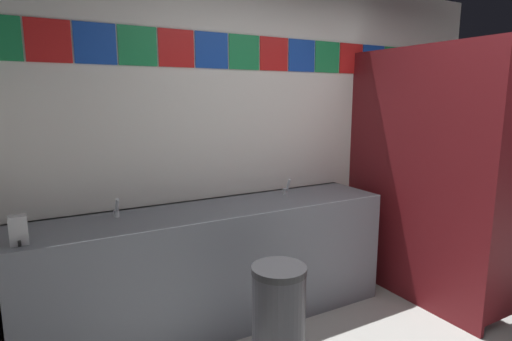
% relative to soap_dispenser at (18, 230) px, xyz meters
% --- Properties ---
extents(wall_back, '(4.33, 0.09, 2.63)m').
position_rel_soap_dispenser_xyz_m(wall_back, '(2.00, 0.50, 0.36)').
color(wall_back, white).
rests_on(wall_back, ground_plane).
extents(vanity_counter, '(2.65, 0.58, 0.88)m').
position_rel_soap_dispenser_xyz_m(vanity_counter, '(1.21, 0.17, -0.51)').
color(vanity_counter, slate).
rests_on(vanity_counter, ground_plane).
extents(faucet_left, '(0.04, 0.10, 0.14)m').
position_rel_soap_dispenser_xyz_m(faucet_left, '(0.55, 0.26, -0.03)').
color(faucet_left, silver).
rests_on(faucet_left, vanity_counter).
extents(faucet_right, '(0.04, 0.10, 0.14)m').
position_rel_soap_dispenser_xyz_m(faucet_right, '(1.88, 0.26, -0.03)').
color(faucet_right, silver).
rests_on(faucet_right, vanity_counter).
extents(soap_dispenser, '(0.09, 0.09, 0.16)m').
position_rel_soap_dispenser_xyz_m(soap_dispenser, '(0.00, 0.00, 0.00)').
color(soap_dispenser, '#B7BABF').
rests_on(soap_dispenser, vanity_counter).
extents(stall_divider, '(0.92, 1.39, 2.05)m').
position_rel_soap_dispenser_xyz_m(stall_divider, '(2.91, -0.49, 0.06)').
color(stall_divider, maroon).
rests_on(stall_divider, ground_plane).
extents(toilet, '(0.39, 0.49, 0.74)m').
position_rel_soap_dispenser_xyz_m(toilet, '(3.28, -0.02, -0.66)').
color(toilet, white).
rests_on(toilet, ground_plane).
extents(trash_bin, '(0.32, 0.32, 0.70)m').
position_rel_soap_dispenser_xyz_m(trash_bin, '(1.28, -0.57, -0.61)').
color(trash_bin, '#333338').
rests_on(trash_bin, ground_plane).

